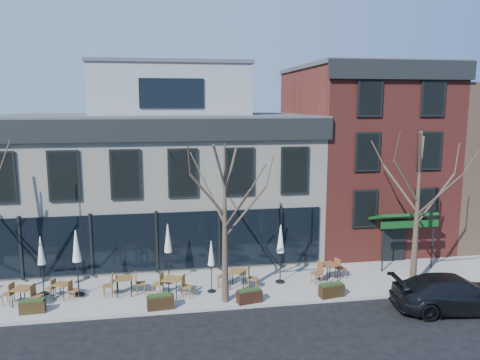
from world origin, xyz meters
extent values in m
plane|color=black|center=(0.00, 0.00, 0.00)|extent=(120.00, 120.00, 0.00)
cube|color=gray|center=(3.25, -2.15, 0.07)|extent=(33.50, 4.70, 0.15)
cube|color=beige|center=(0.00, 5.00, 4.00)|extent=(18.00, 10.00, 8.00)
cube|color=#47474C|center=(0.00, 5.00, 8.05)|extent=(18.30, 10.30, 0.30)
cube|color=black|center=(0.00, -0.12, 7.55)|extent=(18.30, 0.25, 1.10)
cube|color=black|center=(0.00, -0.06, 1.90)|extent=(17.20, 0.12, 3.00)
cube|color=gray|center=(1.00, 6.00, 9.60)|extent=(9.00, 6.50, 3.00)
cube|color=maroon|center=(13.00, 5.00, 5.50)|extent=(8.00, 10.00, 11.00)
cube|color=#47474C|center=(13.00, 5.00, 11.05)|extent=(8.20, 10.20, 0.25)
cube|color=black|center=(13.00, -0.12, 10.60)|extent=(8.20, 0.25, 1.00)
cube|color=#0D3D13|center=(13.00, -0.85, 2.90)|extent=(3.20, 1.66, 0.67)
cube|color=black|center=(13.00, -0.05, 1.25)|extent=(1.40, 0.10, 2.50)
cone|color=#382B21|center=(3.00, -3.90, 3.67)|extent=(0.34, 0.34, 7.04)
cylinder|color=#382B21|center=(3.95, -3.73, 4.18)|extent=(2.00, 0.46, 2.21)
cylinder|color=#382B21|center=(2.60, -3.04, 4.59)|extent=(0.93, 1.84, 1.91)
cylinder|color=#382B21|center=(2.25, -4.17, 5.04)|extent=(1.61, 0.68, 1.97)
cylinder|color=#382B21|center=(3.40, -4.76, 4.51)|extent=(0.93, 1.83, 2.03)
cone|color=#382B21|center=(12.00, -3.90, 3.89)|extent=(0.34, 0.34, 7.48)
cylinder|color=#382B21|center=(13.01, -3.72, 4.43)|extent=(2.12, 0.48, 2.35)
cylinder|color=#382B21|center=(11.57, -2.99, 4.86)|extent=(0.98, 1.94, 2.03)
cylinder|color=#382B21|center=(11.20, -4.19, 5.35)|extent=(1.71, 0.71, 2.09)
cylinder|color=#382B21|center=(12.42, -4.81, 4.78)|extent=(0.98, 1.94, 2.16)
imported|color=black|center=(12.65, -6.16, 0.78)|extent=(5.56, 2.73, 1.55)
cube|color=brown|center=(-5.75, -2.88, 0.92)|extent=(0.93, 0.93, 0.04)
cylinder|color=black|center=(-6.13, -3.07, 0.53)|extent=(0.04, 0.04, 0.76)
cylinder|color=black|center=(-5.56, -3.25, 0.53)|extent=(0.04, 0.04, 0.76)
cylinder|color=black|center=(-5.95, -2.50, 0.53)|extent=(0.04, 0.04, 0.76)
cylinder|color=black|center=(-5.38, -2.69, 0.53)|extent=(0.04, 0.04, 0.76)
cube|color=brown|center=(-4.22, -2.35, 0.82)|extent=(0.85, 0.85, 0.04)
cylinder|color=black|center=(-4.56, -2.48, 0.48)|extent=(0.04, 0.04, 0.66)
cylinder|color=black|center=(-4.09, -2.69, 0.48)|extent=(0.04, 0.04, 0.66)
cylinder|color=black|center=(-4.35, -2.01, 0.48)|extent=(0.04, 0.04, 0.66)
cylinder|color=black|center=(-3.89, -2.22, 0.48)|extent=(0.04, 0.04, 0.66)
cube|color=brown|center=(-1.47, -2.46, 0.97)|extent=(0.81, 0.81, 0.04)
cylinder|color=black|center=(-1.77, -2.78, 0.55)|extent=(0.04, 0.04, 0.80)
cylinder|color=black|center=(-1.14, -2.76, 0.55)|extent=(0.04, 0.04, 0.80)
cylinder|color=black|center=(-1.79, -2.16, 0.55)|extent=(0.04, 0.04, 0.80)
cylinder|color=black|center=(-1.17, -2.13, 0.55)|extent=(0.04, 0.04, 0.80)
cube|color=brown|center=(0.70, -2.91, 0.96)|extent=(1.02, 1.02, 0.04)
cylinder|color=black|center=(0.29, -3.07, 0.55)|extent=(0.04, 0.04, 0.80)
cylinder|color=black|center=(0.86, -3.32, 0.55)|extent=(0.04, 0.04, 0.80)
cylinder|color=black|center=(0.53, -2.50, 0.55)|extent=(0.04, 0.04, 0.80)
cylinder|color=black|center=(1.11, -2.74, 0.55)|extent=(0.04, 0.04, 0.80)
cube|color=brown|center=(3.79, -2.48, 0.97)|extent=(0.99, 0.99, 0.04)
cylinder|color=black|center=(3.40, -2.67, 0.55)|extent=(0.04, 0.04, 0.81)
cylinder|color=black|center=(3.99, -2.87, 0.55)|extent=(0.04, 0.04, 0.81)
cylinder|color=black|center=(3.60, -2.08, 0.55)|extent=(0.04, 0.04, 0.81)
cylinder|color=black|center=(4.19, -2.28, 0.55)|extent=(0.04, 0.04, 0.81)
cube|color=brown|center=(8.39, -2.31, 0.98)|extent=(1.00, 1.00, 0.05)
cylinder|color=black|center=(8.18, -2.71, 0.56)|extent=(0.05, 0.05, 0.82)
cylinder|color=black|center=(8.79, -2.52, 0.56)|extent=(0.05, 0.05, 0.82)
cylinder|color=black|center=(7.99, -2.11, 0.56)|extent=(0.05, 0.05, 0.82)
cylinder|color=black|center=(8.60, -1.91, 0.56)|extent=(0.05, 0.05, 0.82)
cylinder|color=black|center=(-5.16, -1.75, 0.18)|extent=(0.44, 0.44, 0.06)
cylinder|color=black|center=(-5.16, -1.75, 1.25)|extent=(0.05, 0.05, 2.20)
cone|color=beige|center=(-5.16, -1.75, 2.25)|extent=(0.36, 0.36, 1.30)
cylinder|color=black|center=(-3.54, -2.14, 0.18)|extent=(0.49, 0.49, 0.07)
cylinder|color=black|center=(-3.54, -2.14, 1.38)|extent=(0.06, 0.06, 2.47)
cone|color=white|center=(-3.54, -2.14, 2.51)|extent=(0.40, 0.40, 1.46)
cylinder|color=black|center=(0.57, -1.26, 0.18)|extent=(0.47, 0.47, 0.06)
cylinder|color=black|center=(0.57, -1.26, 1.34)|extent=(0.05, 0.05, 2.37)
cone|color=beige|center=(0.57, -1.26, 2.41)|extent=(0.39, 0.39, 1.40)
cylinder|color=black|center=(2.51, -2.75, 0.18)|extent=(0.39, 0.39, 0.05)
cylinder|color=black|center=(2.51, -2.75, 1.14)|extent=(0.04, 0.04, 1.97)
cone|color=silver|center=(2.51, -2.75, 2.03)|extent=(0.32, 0.32, 1.17)
cylinder|color=black|center=(5.96, -2.14, 0.18)|extent=(0.47, 0.47, 0.06)
cylinder|color=black|center=(5.96, -2.14, 1.32)|extent=(0.05, 0.05, 2.34)
cone|color=white|center=(5.96, -2.14, 2.38)|extent=(0.38, 0.38, 1.38)
cube|color=#322410|center=(-5.14, -3.70, 0.40)|extent=(1.03, 0.45, 0.51)
cube|color=#1E3314|center=(-5.14, -3.70, 0.68)|extent=(0.93, 0.37, 0.08)
cube|color=black|center=(0.16, -4.20, 0.43)|extent=(1.17, 0.54, 0.57)
cube|color=#1E3314|center=(0.16, -4.20, 0.74)|extent=(1.05, 0.44, 0.09)
cube|color=black|center=(4.04, -4.20, 0.42)|extent=(1.16, 0.64, 0.55)
cube|color=#1E3314|center=(4.04, -4.20, 0.72)|extent=(1.03, 0.54, 0.09)
cube|color=black|center=(7.84, -4.20, 0.43)|extent=(1.19, 0.62, 0.56)
cube|color=#1E3314|center=(7.84, -4.20, 0.74)|extent=(1.06, 0.52, 0.09)
camera|label=1|loc=(0.40, -23.40, 8.84)|focal=35.00mm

